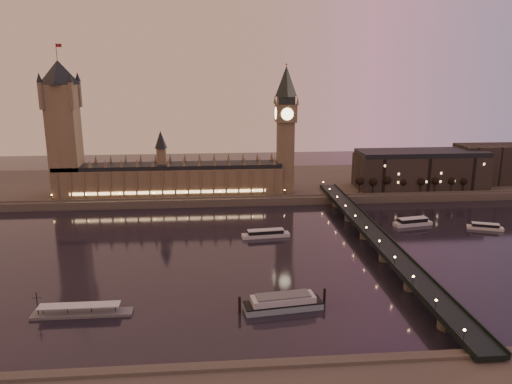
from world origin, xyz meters
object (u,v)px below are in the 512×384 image
(cruise_boat_a, at_px, (266,234))
(pontoon_pier, at_px, (82,312))
(moored_barge, at_px, (283,303))
(cruise_boat_b, at_px, (485,227))

(cruise_boat_a, height_order, pontoon_pier, pontoon_pier)
(moored_barge, bearing_deg, cruise_boat_a, 81.23)
(cruise_boat_b, xyz_separation_m, moored_barge, (-152.71, -101.55, 1.34))
(cruise_boat_a, relative_size, pontoon_pier, 0.72)
(moored_barge, relative_size, pontoon_pier, 0.94)
(cruise_boat_a, bearing_deg, cruise_boat_b, -4.89)
(moored_barge, distance_m, pontoon_pier, 90.32)
(cruise_boat_b, relative_size, moored_barge, 0.57)
(pontoon_pier, bearing_deg, cruise_boat_a, 46.24)
(moored_barge, xyz_separation_m, pontoon_pier, (-90.27, 2.15, -1.94))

